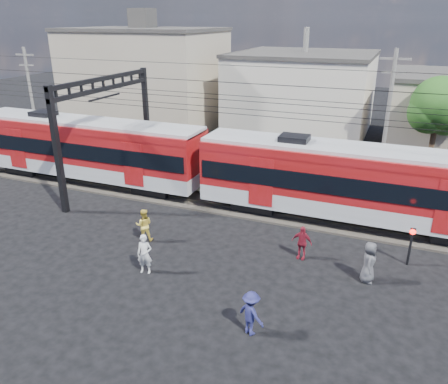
{
  "coord_description": "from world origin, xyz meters",
  "views": [
    {
      "loc": [
        6.73,
        -13.94,
        10.18
      ],
      "look_at": [
        -0.98,
        5.0,
        1.99
      ],
      "focal_mm": 35.0,
      "sensor_mm": 36.0,
      "label": 1
    }
  ],
  "objects_px": {
    "commuter_train": "(358,181)",
    "pedestrian_a": "(145,254)",
    "pedestrian_c": "(251,313)",
    "crossing_signal": "(411,240)"
  },
  "relations": [
    {
      "from": "commuter_train",
      "to": "pedestrian_a",
      "type": "distance_m",
      "value": 11.36
    },
    {
      "from": "pedestrian_c",
      "to": "crossing_signal",
      "type": "bearing_deg",
      "value": -100.47
    },
    {
      "from": "commuter_train",
      "to": "pedestrian_a",
      "type": "height_order",
      "value": "commuter_train"
    },
    {
      "from": "commuter_train",
      "to": "pedestrian_a",
      "type": "xyz_separation_m",
      "value": [
        -7.66,
        -8.25,
        -1.52
      ]
    },
    {
      "from": "pedestrian_a",
      "to": "pedestrian_c",
      "type": "bearing_deg",
      "value": -34.23
    },
    {
      "from": "pedestrian_c",
      "to": "crossing_signal",
      "type": "xyz_separation_m",
      "value": [
        4.97,
        6.9,
        0.42
      ]
    },
    {
      "from": "commuter_train",
      "to": "pedestrian_c",
      "type": "xyz_separation_m",
      "value": [
        -2.22,
        -10.25,
        -1.57
      ]
    },
    {
      "from": "pedestrian_a",
      "to": "crossing_signal",
      "type": "distance_m",
      "value": 11.51
    },
    {
      "from": "commuter_train",
      "to": "crossing_signal",
      "type": "distance_m",
      "value": 4.49
    },
    {
      "from": "crossing_signal",
      "to": "pedestrian_a",
      "type": "bearing_deg",
      "value": -154.8
    }
  ]
}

